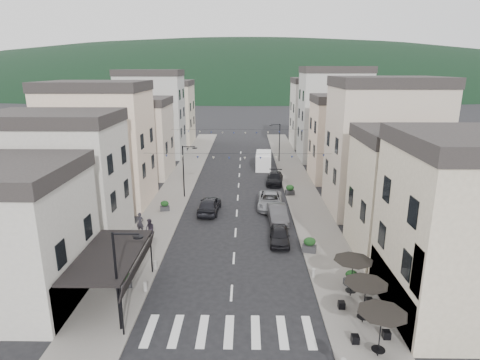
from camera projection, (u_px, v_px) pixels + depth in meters
The scene contains 27 objects.
ground at pixel (227, 356), 20.65m from camera, with size 700.00×700.00×0.00m, color black.
sidewalk_left at pixel (181, 182), 51.53m from camera, with size 4.00×76.00×0.12m, color slate.
sidewalk_right at pixel (297, 183), 51.31m from camera, with size 4.00×76.00×0.12m, color slate.
hill_backdrop at pixel (245, 86), 309.34m from camera, with size 640.00×360.00×70.00m, color black.
boutique_awning at pixel (113, 256), 24.72m from camera, with size 3.77×7.50×3.28m.
buildings_row_left at pixel (135, 129), 55.53m from camera, with size 10.20×54.16×14.00m.
buildings_row_right at pixel (347, 129), 53.93m from camera, with size 10.20×54.16×14.50m.
cafe_terrace at pixel (366, 288), 22.59m from camera, with size 2.50×8.10×2.53m.
streetlamp_left_near at pixel (121, 272), 21.65m from camera, with size 1.70×0.56×6.00m.
streetlamp_left_far at pixel (186, 166), 44.75m from camera, with size 1.70×0.56×6.00m.
streetlamp_right_far at pixel (278, 139), 61.90m from camera, with size 1.70×0.56×6.00m.
bollards at pixel (231, 291), 25.82m from camera, with size 11.66×10.26×0.60m.
bunting_near at pixel (237, 157), 40.28m from camera, with size 19.00×0.28×0.62m.
bunting_far at pixel (240, 132), 55.68m from camera, with size 19.00×0.28×0.62m.
parked_car_a at pixel (280, 236), 33.70m from camera, with size 1.63×4.05×1.38m, color black.
parked_car_b at pixel (277, 214), 38.51m from camera, with size 1.66×4.75×1.56m, color #37373A.
parked_car_c at pixel (270, 200), 42.30m from camera, with size 2.60×5.63×1.57m, color gray.
parked_car_d at pixel (275, 178), 50.97m from camera, with size 1.99×4.90×1.42m, color black.
parked_car_e at pixel (209, 205), 40.77m from camera, with size 2.01×5.00×1.71m, color black.
delivery_van at pixel (264, 160), 58.63m from camera, with size 2.47×5.56×2.61m.
pedestrian_a at pixel (140, 223), 35.46m from camera, with size 0.68×0.45×1.87m, color black.
pedestrian_b at pixel (150, 229), 34.22m from camera, with size 0.87×0.68×1.79m, color #251F29.
planter_la at pixel (123, 279), 26.73m from camera, with size 1.21×0.92×1.20m.
planter_lb at pixel (165, 206), 41.10m from camera, with size 1.05×0.73×1.07m.
planter_ra at pixel (351, 277), 27.11m from camera, with size 1.07×0.86×1.05m.
planter_rb at pixel (309, 245), 31.88m from camera, with size 1.23×0.88×1.24m.
planter_rc at pixel (290, 190), 46.19m from camera, with size 1.11×0.68×1.19m.
Camera 1 is at (0.92, -17.39, 14.35)m, focal length 30.00 mm.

